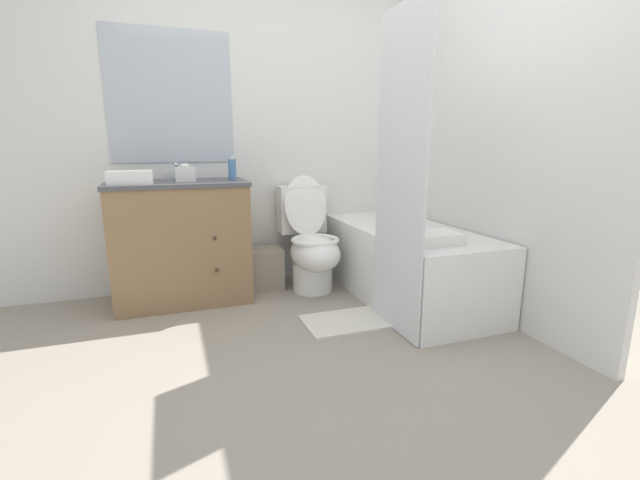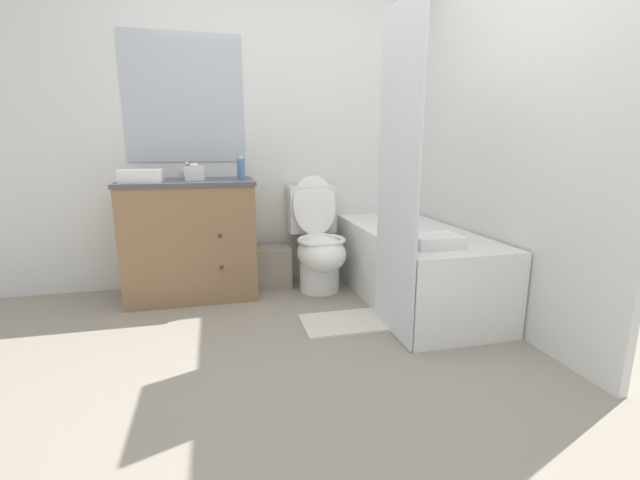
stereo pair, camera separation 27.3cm
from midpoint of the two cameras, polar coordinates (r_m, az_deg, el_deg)
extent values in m
plane|color=gray|center=(2.22, 0.24, -17.52)|extent=(14.00, 14.00, 0.00)
cube|color=silver|center=(3.54, -9.21, 14.61)|extent=(8.00, 0.05, 2.50)
cube|color=#B2BCC6|center=(3.46, -21.56, 17.35)|extent=(0.87, 0.01, 0.93)
cube|color=silver|center=(3.23, 16.28, 14.50)|extent=(0.05, 2.64, 2.50)
cube|color=olive|center=(3.26, -20.23, -0.52)|extent=(0.91, 0.53, 0.84)
cube|color=#4C4C51|center=(3.20, -20.82, 7.07)|extent=(0.93, 0.55, 0.03)
cylinder|color=white|center=(3.20, -20.76, 6.36)|extent=(0.32, 0.32, 0.10)
sphere|color=#382D23|center=(2.98, -16.42, 0.21)|extent=(0.02, 0.02, 0.02)
sphere|color=#382D23|center=(3.03, -16.15, -3.96)|extent=(0.02, 0.02, 0.02)
cylinder|color=silver|center=(3.39, -20.82, 7.94)|extent=(0.04, 0.04, 0.04)
cylinder|color=silver|center=(3.35, -20.91, 8.94)|extent=(0.02, 0.11, 0.09)
cylinder|color=silver|center=(3.39, -21.75, 7.90)|extent=(0.03, 0.03, 0.04)
cylinder|color=silver|center=(3.39, -19.88, 8.04)|extent=(0.03, 0.03, 0.04)
cylinder|color=white|center=(3.34, -3.34, -4.88)|extent=(0.31, 0.31, 0.23)
ellipsoid|color=white|center=(3.23, -3.08, -1.79)|extent=(0.36, 0.51, 0.27)
torus|color=white|center=(3.20, -3.10, -0.05)|extent=(0.36, 0.36, 0.04)
cube|color=white|center=(3.49, -4.73, 4.13)|extent=(0.38, 0.18, 0.38)
ellipsoid|color=white|center=(3.38, -4.24, 4.59)|extent=(0.35, 0.15, 0.47)
cube|color=white|center=(3.19, 9.01, -3.09)|extent=(0.69, 1.53, 0.53)
cube|color=#ACB1B2|center=(3.13, 9.18, 1.45)|extent=(0.57, 1.41, 0.01)
cube|color=white|center=(2.48, 7.53, 8.28)|extent=(0.02, 0.54, 1.86)
cube|color=gray|center=(3.43, -9.70, -3.77)|extent=(0.27, 0.23, 0.32)
cube|color=white|center=(3.19, -19.93, 8.26)|extent=(0.13, 0.14, 0.09)
ellipsoid|color=white|center=(3.19, -20.01, 9.32)|extent=(0.06, 0.04, 0.03)
cylinder|color=#4C7AB2|center=(3.23, -14.05, 9.12)|extent=(0.06, 0.06, 0.14)
cylinder|color=silver|center=(3.23, -14.13, 10.66)|extent=(0.03, 0.03, 0.03)
cube|color=white|center=(3.08, -26.38, 7.50)|extent=(0.27, 0.15, 0.09)
cube|color=white|center=(2.64, 12.22, 0.20)|extent=(0.29, 0.23, 0.07)
cube|color=silver|center=(2.79, 1.11, -10.80)|extent=(0.58, 0.37, 0.02)
camera|label=1|loc=(0.14, -92.86, -0.64)|focal=24.00mm
camera|label=2|loc=(0.14, 87.14, 0.64)|focal=24.00mm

